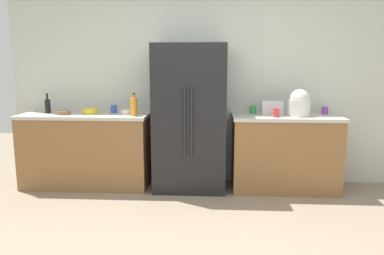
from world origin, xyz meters
The scene contains 16 objects.
ground_plane centered at (0.00, 0.00, 0.00)m, with size 10.12×10.12×0.00m, color gray.
kitchen_back_panel centered at (0.00, 1.98, 1.38)m, with size 5.06×0.10×2.76m, color silver.
counter_left centered at (-1.48, 1.63, 0.47)m, with size 1.61×0.61×0.93m.
counter_right centered at (1.02, 1.63, 0.47)m, with size 1.30×0.61×0.93m.
refrigerator centered at (-0.15, 1.60, 0.89)m, with size 0.87×0.64×1.78m.
toaster centered at (0.85, 1.70, 1.01)m, with size 0.26×0.14×0.17m, color silver.
rice_cooker centered at (1.16, 1.61, 1.08)m, with size 0.27×0.27×0.32m.
bottle_a centered at (-0.82, 1.49, 1.04)m, with size 0.08×0.08×0.28m.
bottle_b centered at (-1.98, 1.70, 1.02)m, with size 0.07×0.07×0.25m.
cup_a centered at (-1.14, 1.76, 0.98)m, with size 0.08×0.08×0.10m, color blue.
cup_b centered at (0.63, 1.80, 0.98)m, with size 0.08×0.08×0.10m, color green.
cup_c centered at (0.87, 1.49, 0.98)m, with size 0.07×0.07×0.11m, color red.
cup_d centered at (1.52, 1.79, 0.97)m, with size 0.08×0.08×0.09m, color purple.
bowl_a centered at (-0.94, 1.64, 0.96)m, with size 0.15×0.15×0.06m, color white.
bowl_b centered at (-1.41, 1.66, 0.96)m, with size 0.19×0.19×0.07m, color yellow.
bowl_c centered at (-1.71, 1.56, 0.95)m, with size 0.15×0.15×0.05m, color brown.
Camera 1 is at (0.14, -2.83, 1.54)m, focal length 34.21 mm.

